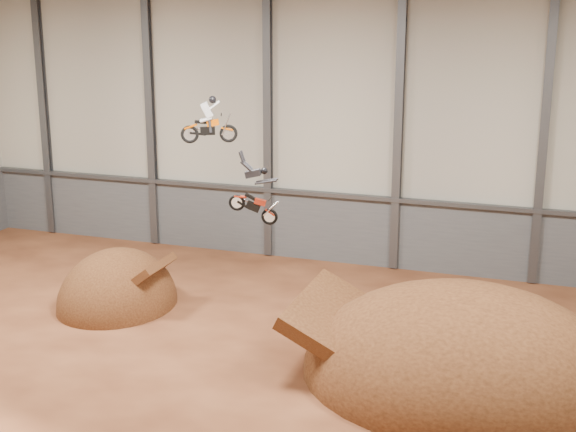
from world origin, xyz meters
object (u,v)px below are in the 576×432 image
(landing_ramp, at_px, (461,378))
(fmx_rider_a, at_px, (209,117))
(fmx_rider_b, at_px, (250,188))
(takeoff_ramp, at_px, (118,305))

(landing_ramp, xyz_separation_m, fmx_rider_a, (-10.84, 2.79, 8.41))
(fmx_rider_a, bearing_deg, fmx_rider_b, -73.30)
(fmx_rider_b, bearing_deg, takeoff_ramp, 145.14)
(landing_ramp, bearing_deg, takeoff_ramp, 171.57)
(landing_ramp, relative_size, fmx_rider_b, 4.70)
(takeoff_ramp, xyz_separation_m, fmx_rider_b, (7.72, -3.50, 6.61))
(landing_ramp, bearing_deg, fmx_rider_a, 165.56)
(takeoff_ramp, relative_size, fmx_rider_a, 2.57)
(takeoff_ramp, bearing_deg, fmx_rider_b, -24.39)
(fmx_rider_a, bearing_deg, takeoff_ramp, 164.00)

